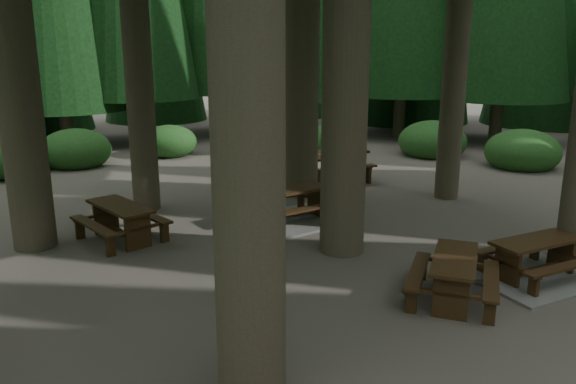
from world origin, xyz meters
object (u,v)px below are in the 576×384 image
picnic_table_d (333,161)px  picnic_table_c (291,211)px  picnic_table_a (534,266)px  picnic_table_b (121,217)px  picnic_table_e (454,272)px

picnic_table_d → picnic_table_c: bearing=-130.3°
picnic_table_c → picnic_table_a: bearing=-72.2°
picnic_table_b → picnic_table_c: bearing=-113.2°
picnic_table_a → picnic_table_b: bearing=138.9°
picnic_table_d → picnic_table_a: bearing=-91.5°
picnic_table_a → picnic_table_c: picnic_table_c is taller
picnic_table_a → picnic_table_d: 7.73m
picnic_table_c → picnic_table_e: (0.07, -4.70, 0.21)m
picnic_table_e → picnic_table_d: bearing=28.4°
picnic_table_c → picnic_table_e: 4.70m
picnic_table_a → picnic_table_b: picnic_table_b is taller
picnic_table_c → picnic_table_e: picnic_table_c is taller
picnic_table_c → picnic_table_d: bearing=38.3°
picnic_table_b → picnic_table_c: size_ratio=0.82×
picnic_table_d → picnic_table_e: size_ratio=1.07×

